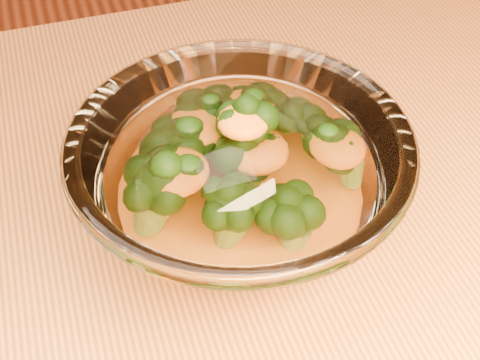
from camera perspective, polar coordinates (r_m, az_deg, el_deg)
name	(u,v)px	position (r m, az deg, el deg)	size (l,w,h in m)	color
glass_bowl	(240,185)	(0.46, 0.00, -0.44)	(0.23, 0.23, 0.10)	white
cheese_sauce	(240,206)	(0.48, 0.00, -2.25)	(0.12, 0.12, 0.03)	orange
broccoli_heap	(233,161)	(0.46, -0.58, 1.67)	(0.17, 0.14, 0.08)	black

